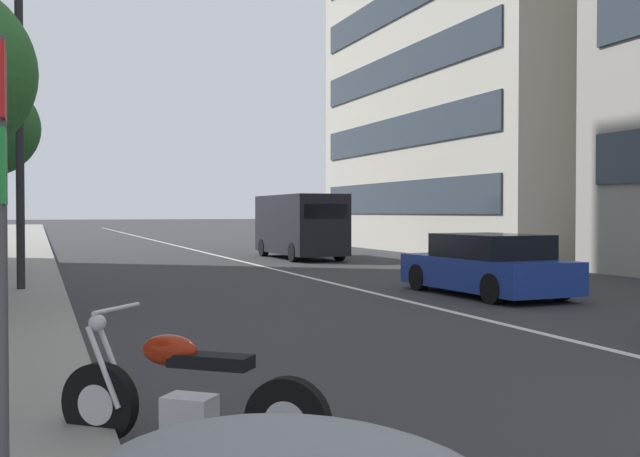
{
  "coord_description": "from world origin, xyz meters",
  "views": [
    {
      "loc": [
        -2.52,
        7.13,
        1.84
      ],
      "look_at": [
        11.77,
        1.7,
        1.51
      ],
      "focal_mm": 41.7,
      "sensor_mm": 36.0,
      "label": 1
    }
  ],
  "objects": [
    {
      "name": "lane_centre_stripe",
      "position": [
        35.0,
        0.0,
        0.0
      ],
      "size": [
        110.0,
        0.16,
        0.01
      ],
      "primitive_type": "cube",
      "color": "silver",
      "rests_on": "ground"
    },
    {
      "name": "motorcycle_by_sign_pole",
      "position": [
        3.09,
        6.08,
        0.42
      ],
      "size": [
        1.52,
        1.81,
        1.1
      ],
      "rotation": [
        0.0,
        0.0,
        0.88
      ],
      "color": "black",
      "rests_on": "ground"
    },
    {
      "name": "car_far_down_avenue",
      "position": [
        11.52,
        -2.16,
        0.65
      ],
      "size": [
        4.42,
        2.07,
        1.36
      ],
      "rotation": [
        0.0,
        0.0,
        0.04
      ],
      "color": "navy",
      "rests_on": "ground"
    },
    {
      "name": "delivery_van_ahead",
      "position": [
        25.43,
        -2.62,
        1.35
      ],
      "size": [
        5.68,
        2.13,
        2.53
      ],
      "rotation": [
        0.0,
        0.0,
        0.01
      ],
      "color": "black",
      "rests_on": "ground"
    },
    {
      "name": "parking_sign_by_curb",
      "position": [
        1.82,
        7.31,
        1.8
      ],
      "size": [
        0.32,
        0.06,
        2.63
      ],
      "color": "#47494C",
      "rests_on": "sidewalk_right_plaza"
    },
    {
      "name": "street_lamp_with_banners",
      "position": [
        15.12,
        7.17,
        5.59
      ],
      "size": [
        1.26,
        2.52,
        9.36
      ],
      "color": "#232326",
      "rests_on": "sidewalk_right_plaza"
    }
  ]
}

